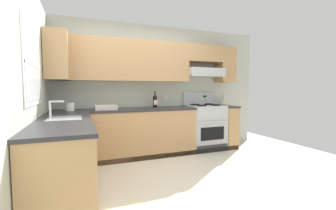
% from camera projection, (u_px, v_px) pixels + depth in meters
% --- Properties ---
extents(ground_plane, '(7.04, 7.04, 0.00)m').
position_uv_depth(ground_plane, '(164.00, 180.00, 3.16)').
color(ground_plane, beige).
extents(wall_back, '(4.68, 0.57, 2.55)m').
position_uv_depth(wall_back, '(155.00, 79.00, 4.61)').
color(wall_back, beige).
rests_on(wall_back, ground_plane).
extents(wall_left, '(0.47, 4.00, 2.55)m').
position_uv_depth(wall_left, '(32.00, 83.00, 2.69)').
color(wall_left, beige).
rests_on(wall_left, ground_plane).
extents(counter_back_run, '(3.60, 0.65, 0.91)m').
position_uv_depth(counter_back_run, '(138.00, 133.00, 4.26)').
color(counter_back_run, tan).
rests_on(counter_back_run, ground_plane).
extents(counter_left_run, '(0.63, 1.91, 1.13)m').
position_uv_depth(counter_left_run, '(65.00, 158.00, 2.67)').
color(counter_left_run, tan).
rests_on(counter_left_run, ground_plane).
extents(stove, '(0.76, 0.62, 1.20)m').
position_uv_depth(stove, '(205.00, 126.00, 4.80)').
color(stove, '#B7BABC').
rests_on(stove, ground_plane).
extents(wine_bottle, '(0.08, 0.08, 0.34)m').
position_uv_depth(wine_bottle, '(155.00, 101.00, 4.45)').
color(wine_bottle, black).
rests_on(wine_bottle, counter_back_run).
extents(bowl, '(0.37, 0.25, 0.08)m').
position_uv_depth(bowl, '(106.00, 108.00, 3.97)').
color(bowl, beige).
rests_on(bowl, counter_back_run).
extents(paper_towel_roll, '(0.14, 0.14, 0.13)m').
position_uv_depth(paper_towel_roll, '(70.00, 107.00, 3.79)').
color(paper_towel_roll, white).
rests_on(paper_towel_roll, counter_back_run).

